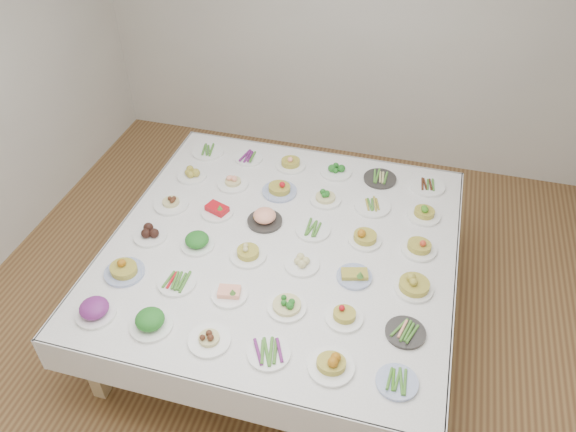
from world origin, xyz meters
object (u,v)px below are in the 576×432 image
(dish_35, at_px, (428,185))
(display_table, at_px, (282,250))
(dish_0, at_px, (94,308))
(dish_18, at_px, (171,200))

(dish_35, bearing_deg, display_table, -135.08)
(dish_0, bearing_deg, display_table, 44.86)
(dish_18, height_order, dish_35, dish_18)
(display_table, relative_size, dish_35, 8.92)
(dish_18, xyz_separation_m, dish_35, (1.85, 0.74, -0.03))
(display_table, xyz_separation_m, dish_0, (-0.93, -0.92, 0.13))
(display_table, xyz_separation_m, dish_18, (-0.92, 0.18, 0.11))
(dish_18, bearing_deg, display_table, -10.95)
(dish_0, xyz_separation_m, dish_18, (0.00, 1.10, -0.02))
(display_table, distance_m, dish_35, 1.31)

